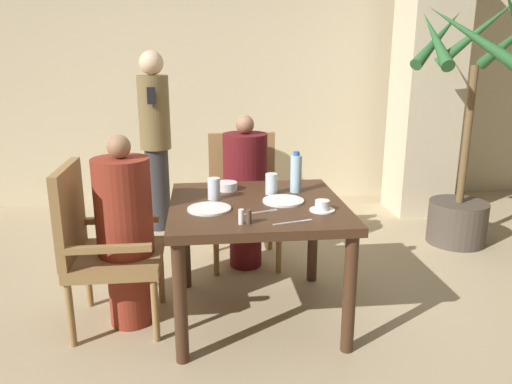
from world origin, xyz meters
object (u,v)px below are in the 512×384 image
Objects in this scene: diner_in_left_chair at (125,231)px; potted_palm at (463,158)px; plate_main_left at (283,201)px; bowl_small at (227,186)px; standing_host at (155,137)px; chair_far_side at (244,195)px; plate_main_right at (209,209)px; teacup_with_saucer at (322,206)px; glass_tall_near at (214,189)px; glass_tall_mid at (271,184)px; diner_in_far_chair at (245,191)px; water_bottle at (296,173)px; chair_left_side at (100,243)px.

diner_in_left_chair is 2.76m from potted_palm.
bowl_small is (-0.31, 0.29, 0.02)m from plate_main_left.
diner_in_left_chair is at bearing -91.73° from standing_host.
chair_far_side reaches higher than plate_main_right.
teacup_with_saucer is 0.65m from glass_tall_near.
glass_tall_near is (0.03, 0.20, 0.06)m from plate_main_right.
potted_palm reaches higher than glass_tall_near.
potted_palm is (1.81, 0.12, 0.22)m from chair_far_side.
teacup_with_saucer is at bearing -7.95° from plate_main_right.
diner_in_left_chair is at bearing -168.73° from glass_tall_mid.
glass_tall_mid is (0.87, 0.17, 0.21)m from diner_in_left_chair.
standing_host is 1.69m from glass_tall_mid.
teacup_with_saucer is 0.70m from bowl_small.
potted_palm is 15.80× the size of glass_tall_mid.
plate_main_left is 0.43m from bowl_small.
standing_host reaches higher than chair_far_side.
standing_host reaches higher than glass_tall_near.
diner_in_left_chair is at bearing -130.03° from chair_far_side.
diner_in_far_chair is 0.51m from bowl_small.
plate_main_left is at bearing -42.86° from bowl_small.
bowl_small is at bearing 135.66° from teacup_with_saucer.
plate_main_right is 0.95× the size of water_bottle.
bowl_small is at bearing 66.64° from glass_tall_near.
teacup_with_saucer is 0.55× the size of water_bottle.
bowl_small is at bearing 21.61° from chair_left_side.
teacup_with_saucer is (-1.47, -1.21, 0.02)m from potted_palm.
plate_main_left is (0.15, -0.75, 0.15)m from diner_in_far_chair.
glass_tall_near is at bearing -155.76° from potted_palm.
diner_in_left_chair is 1.07m from diner_in_far_chair.
glass_tall_near is at bearing -168.17° from glass_tall_mid.
water_bottle is 1.99× the size of glass_tall_near.
standing_host is (0.20, 1.66, 0.34)m from chair_left_side.
diner_in_far_chair is 8.85× the size of glass_tall_near.
potted_palm reaches higher than bowl_small.
standing_host is 1.47m from bowl_small.
bowl_small is at bearing -159.72° from potted_palm.
potted_palm reaches higher than water_bottle.
teacup_with_saucer is (0.34, -1.09, 0.23)m from chair_far_side.
glass_tall_mid is (0.39, 0.28, 0.06)m from plate_main_right.
standing_host is 12.29× the size of glass_tall_mid.
chair_left_side is 1.28m from teacup_with_saucer.
teacup_with_saucer is (1.10, -0.19, 0.17)m from diner_in_left_chair.
potted_palm is at bearing 3.83° from chair_far_side.
standing_host is at bearing 123.81° from water_bottle.
diner_in_far_chair is at bearing -51.98° from standing_host.
diner_in_left_chair reaches higher than plate_main_left.
diner_in_left_chair reaches higher than glass_tall_mid.
glass_tall_near is at bearing -73.47° from standing_host.
plate_main_right is at bearing -107.92° from diner_in_far_chair.
potted_palm reaches higher than diner_in_far_chair.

